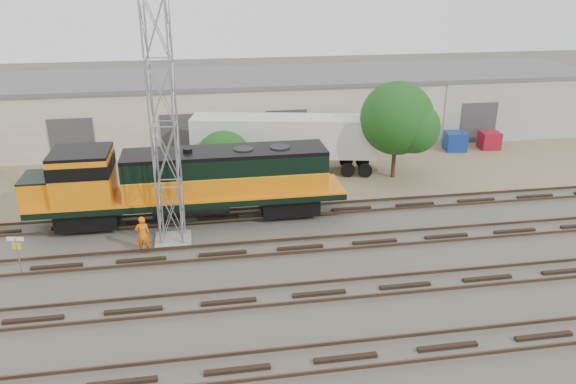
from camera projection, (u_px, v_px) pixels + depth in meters
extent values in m
plane|color=#47423A|center=(306.00, 263.00, 27.62)|extent=(140.00, 140.00, 0.00)
cube|color=#726047|center=(266.00, 165.00, 41.37)|extent=(80.00, 16.00, 0.02)
cube|color=black|center=(345.00, 358.00, 20.72)|extent=(80.00, 2.40, 0.14)
cube|color=#4C3828|center=(351.00, 368.00, 19.98)|extent=(80.00, 0.08, 0.14)
cube|color=#4C3828|center=(341.00, 342.00, 21.35)|extent=(80.00, 0.08, 0.14)
cube|color=black|center=(319.00, 294.00, 24.84)|extent=(80.00, 2.40, 0.14)
cube|color=#4C3828|center=(323.00, 300.00, 24.10)|extent=(80.00, 0.08, 0.14)
cube|color=#4C3828|center=(316.00, 282.00, 25.48)|extent=(80.00, 0.08, 0.14)
cube|color=black|center=(300.00, 248.00, 28.97)|extent=(80.00, 2.40, 0.14)
cube|color=#4C3828|center=(303.00, 252.00, 28.23)|extent=(80.00, 0.08, 0.14)
cube|color=#4C3828|center=(298.00, 239.00, 29.61)|extent=(80.00, 0.08, 0.14)
cube|color=black|center=(286.00, 213.00, 33.10)|extent=(80.00, 2.40, 0.14)
cube|color=#4C3828|center=(288.00, 216.00, 32.36)|extent=(80.00, 0.08, 0.14)
cube|color=#4C3828|center=(284.00, 206.00, 33.73)|extent=(80.00, 0.08, 0.14)
cube|color=beige|center=(254.00, 108.00, 47.79)|extent=(58.00, 10.00, 5.00)
cube|color=#59595B|center=(253.00, 77.00, 46.82)|extent=(58.40, 10.40, 0.30)
cube|color=#999993|center=(524.00, 111.00, 46.55)|extent=(14.00, 0.10, 5.00)
cube|color=#333335|center=(72.00, 141.00, 41.29)|extent=(3.20, 0.12, 3.40)
cube|color=#333335|center=(183.00, 136.00, 42.52)|extent=(3.20, 0.12, 3.40)
cube|color=#333335|center=(286.00, 131.00, 43.75)|extent=(3.20, 0.12, 3.40)
cube|color=#333335|center=(385.00, 127.00, 44.99)|extent=(3.20, 0.12, 3.40)
cube|color=#333335|center=(478.00, 123.00, 46.22)|extent=(3.20, 0.12, 3.40)
cube|color=black|center=(89.00, 214.00, 31.12)|extent=(3.28, 2.46, 1.02)
cube|color=black|center=(289.00, 202.00, 32.85)|extent=(3.28, 2.46, 1.02)
cube|color=black|center=(191.00, 197.00, 31.73)|extent=(17.42, 3.07, 0.36)
cylinder|color=black|center=(191.00, 207.00, 31.97)|extent=(4.30, 1.13, 1.13)
cube|color=orange|center=(226.00, 181.00, 31.75)|extent=(11.27, 2.66, 1.23)
cube|color=black|center=(226.00, 163.00, 31.34)|extent=(11.27, 2.66, 1.02)
cube|color=black|center=(225.00, 152.00, 31.11)|extent=(11.27, 2.66, 0.20)
cube|color=orange|center=(83.00, 177.00, 30.31)|extent=(3.07, 3.07, 2.66)
cube|color=black|center=(80.00, 152.00, 29.79)|extent=(3.07, 3.07, 0.16)
cube|color=orange|center=(39.00, 190.00, 30.17)|extent=(1.64, 2.46, 1.43)
cube|color=gray|center=(174.00, 240.00, 29.72)|extent=(1.86, 1.86, 0.20)
cylinder|color=gray|center=(153.00, 122.00, 27.83)|extent=(0.09, 0.09, 12.43)
cylinder|color=gray|center=(176.00, 121.00, 28.01)|extent=(0.09, 0.09, 12.43)
cylinder|color=gray|center=(151.00, 128.00, 26.79)|extent=(0.09, 0.09, 12.43)
cylinder|color=gray|center=(175.00, 126.00, 26.96)|extent=(0.09, 0.09, 12.43)
cylinder|color=gray|center=(19.00, 255.00, 26.24)|extent=(0.06, 0.06, 1.97)
cube|color=white|center=(15.00, 239.00, 25.93)|extent=(0.80, 0.20, 0.20)
cube|color=yellow|center=(17.00, 246.00, 26.06)|extent=(0.40, 0.12, 0.31)
imported|color=orange|center=(143.00, 234.00, 28.34)|extent=(0.73, 0.50, 1.97)
cube|color=silver|center=(284.00, 136.00, 39.28)|extent=(13.14, 5.16, 2.68)
cube|color=black|center=(355.00, 165.00, 39.88)|extent=(2.83, 2.91, 0.99)
cube|color=black|center=(213.00, 166.00, 39.27)|extent=(0.15, 0.15, 1.29)
cube|color=black|center=(218.00, 157.00, 41.11)|extent=(0.15, 0.15, 1.29)
cube|color=navy|center=(455.00, 141.00, 44.58)|extent=(1.78, 1.69, 1.50)
cube|color=maroon|center=(489.00, 140.00, 45.03)|extent=(1.59, 1.50, 1.40)
cylinder|color=#382619|center=(225.00, 181.00, 37.92)|extent=(0.26, 0.26, 0.35)
sphere|color=#124115|center=(224.00, 159.00, 37.37)|extent=(3.81, 3.81, 3.81)
sphere|color=#124115|center=(236.00, 167.00, 37.10)|extent=(2.67, 2.67, 2.67)
cylinder|color=#382619|center=(394.00, 160.00, 38.61)|extent=(0.28, 0.28, 2.46)
sphere|color=#124115|center=(397.00, 118.00, 37.53)|extent=(4.93, 4.93, 4.93)
sphere|color=#124115|center=(414.00, 128.00, 37.18)|extent=(3.45, 3.45, 3.45)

